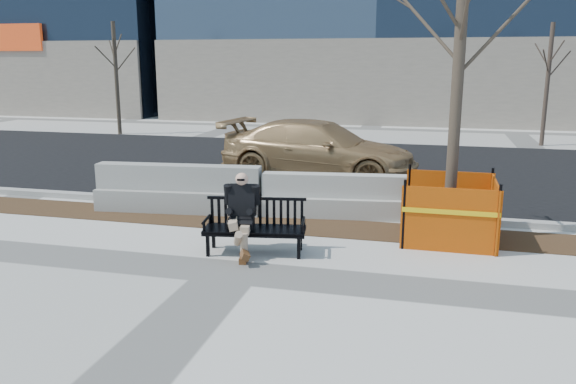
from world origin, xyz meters
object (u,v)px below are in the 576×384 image
seated_man (242,252)px  sedan (318,178)px  bench (255,253)px  jersey_barrier_right (338,216)px  tree_fence (447,239)px  jersey_barrier_left (180,211)px

seated_man → sedan: sedan is taller
bench → jersey_barrier_right: bench is taller
bench → tree_fence: bearing=17.6°
bench → tree_fence: 3.41m
seated_man → jersey_barrier_left: seated_man is taller
jersey_barrier_right → seated_man: bearing=-121.6°
seated_man → tree_fence: 3.60m
sedan → jersey_barrier_left: (-2.13, -4.08, 0.00)m
tree_fence → jersey_barrier_left: size_ratio=1.71×
tree_fence → sedan: (-3.23, 4.73, 0.00)m
jersey_barrier_left → jersey_barrier_right: jersey_barrier_left is taller
bench → jersey_barrier_left: size_ratio=0.49×
sedan → seated_man: bearing=-171.5°
sedan → jersey_barrier_right: bearing=-154.2°
seated_man → tree_fence: bearing=15.8°
sedan → jersey_barrier_right: sedan is taller
bench → jersey_barrier_right: (0.94, 2.55, 0.00)m
bench → sedan: (-0.19, 6.26, 0.00)m
tree_fence → jersey_barrier_right: size_ratio=1.93×
sedan → jersey_barrier_right: (1.14, -3.71, 0.00)m
jersey_barrier_left → seated_man: bearing=-51.8°
jersey_barrier_left → jersey_barrier_right: bearing=0.7°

